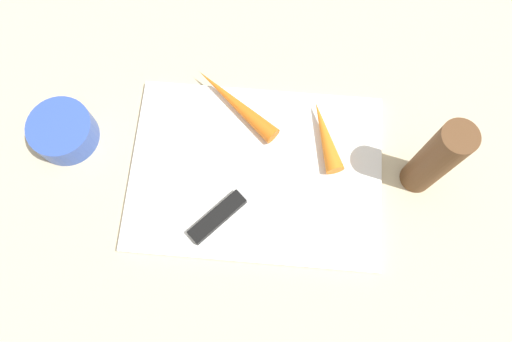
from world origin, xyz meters
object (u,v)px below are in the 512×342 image
at_px(knife, 225,211).
at_px(carrot_long, 235,103).
at_px(carrot_short, 325,136).
at_px(small_bowl, 63,132).
at_px(cutting_board, 256,172).
at_px(pepper_grinder, 435,160).

xyz_separation_m(knife, carrot_long, (0.00, -0.16, 0.01)).
bearing_deg(knife, carrot_short, -4.94).
bearing_deg(small_bowl, carrot_short, -176.42).
bearing_deg(carrot_long, carrot_short, -158.25).
bearing_deg(cutting_board, knife, 58.73).
bearing_deg(knife, carrot_long, 43.12).
bearing_deg(knife, pepper_grinder, -31.29).
bearing_deg(carrot_short, pepper_grinder, -125.79).
relative_size(cutting_board, small_bowl, 3.89).
relative_size(cutting_board, pepper_grinder, 2.19).
bearing_deg(carrot_long, cutting_board, 150.16).
distance_m(cutting_board, small_bowl, 0.29).
xyz_separation_m(cutting_board, carrot_long, (0.04, -0.10, 0.02)).
distance_m(carrot_short, small_bowl, 0.38).
distance_m(small_bowl, pepper_grinder, 0.52).
height_order(cutting_board, small_bowl, small_bowl).
xyz_separation_m(cutting_board, small_bowl, (0.28, -0.03, 0.02)).
bearing_deg(carrot_short, cutting_board, 103.46).
distance_m(knife, carrot_short, 0.18).
relative_size(carrot_short, carrot_long, 0.71).
xyz_separation_m(carrot_short, pepper_grinder, (-0.14, 0.04, 0.06)).
distance_m(carrot_long, small_bowl, 0.25).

